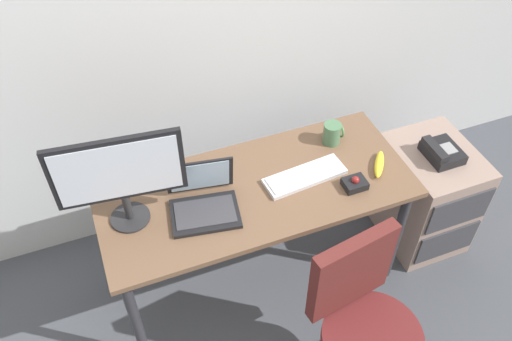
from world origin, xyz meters
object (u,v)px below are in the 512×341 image
object	(u,v)px
laptop	(203,200)
banana	(379,164)
office_chair	(362,333)
trackball_mouse	(355,183)
monitor_main	(119,175)
desk_phone	(441,152)
keyboard	(305,176)
coffee_mug	(332,133)
file_cabinet	(426,195)

from	to	relation	value
laptop	banana	world-z (taller)	laptop
office_chair	trackball_mouse	bearing A→B (deg)	68.72
monitor_main	banana	size ratio (longest dim) A/B	2.92
desk_phone	banana	world-z (taller)	banana
keyboard	coffee_mug	distance (m)	0.31
laptop	trackball_mouse	distance (m)	0.73
file_cabinet	desk_phone	world-z (taller)	desk_phone
desk_phone	office_chair	distance (m)	1.06
office_chair	coffee_mug	bearing A→B (deg)	73.69
office_chair	laptop	world-z (taller)	laptop
desk_phone	monitor_main	distance (m)	1.66
monitor_main	trackball_mouse	distance (m)	1.10
file_cabinet	banana	size ratio (longest dim) A/B	3.41
desk_phone	office_chair	world-z (taller)	office_chair
file_cabinet	desk_phone	size ratio (longest dim) A/B	3.24
laptop	trackball_mouse	xyz separation A→B (m)	(0.71, -0.14, -0.03)
keyboard	monitor_main	bearing A→B (deg)	176.43
laptop	coffee_mug	size ratio (longest dim) A/B	2.99
file_cabinet	laptop	distance (m)	1.38
file_cabinet	keyboard	size ratio (longest dim) A/B	1.54
office_chair	coffee_mug	world-z (taller)	office_chair
file_cabinet	laptop	world-z (taller)	laptop
office_chair	coffee_mug	size ratio (longest dim) A/B	8.00
coffee_mug	banana	size ratio (longest dim) A/B	0.62
keyboard	desk_phone	bearing A→B (deg)	-3.36
trackball_mouse	coffee_mug	size ratio (longest dim) A/B	0.94
desk_phone	trackball_mouse	world-z (taller)	trackball_mouse
file_cabinet	monitor_main	bearing A→B (deg)	177.12
keyboard	banana	distance (m)	0.38
laptop	coffee_mug	distance (m)	0.78
file_cabinet	monitor_main	world-z (taller)	monitor_main
trackball_mouse	monitor_main	bearing A→B (deg)	169.60
file_cabinet	laptop	bearing A→B (deg)	178.89
desk_phone	coffee_mug	size ratio (longest dim) A/B	1.71
office_chair	laptop	distance (m)	0.93
desk_phone	laptop	size ratio (longest dim) A/B	0.57
monitor_main	trackball_mouse	world-z (taller)	monitor_main
desk_phone	office_chair	xyz separation A→B (m)	(-0.79, -0.65, -0.26)
laptop	desk_phone	bearing A→B (deg)	-1.85
monitor_main	coffee_mug	size ratio (longest dim) A/B	4.74
desk_phone	keyboard	bearing A→B (deg)	176.64
monitor_main	laptop	xyz separation A→B (m)	(0.33, -0.06, -0.23)
laptop	file_cabinet	bearing A→B (deg)	-1.11
office_chair	monitor_main	bearing A→B (deg)	137.90
keyboard	banana	bearing A→B (deg)	-9.86
keyboard	laptop	bearing A→B (deg)	-179.57
file_cabinet	monitor_main	size ratio (longest dim) A/B	1.17
file_cabinet	banana	world-z (taller)	banana
keyboard	coffee_mug	world-z (taller)	coffee_mug
office_chair	trackball_mouse	size ratio (longest dim) A/B	8.50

